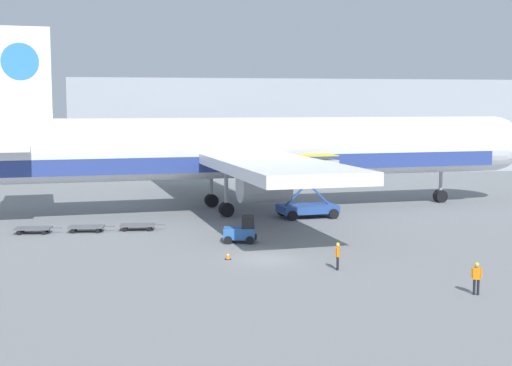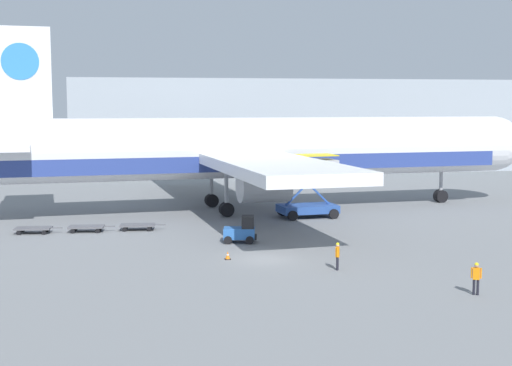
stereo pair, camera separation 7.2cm
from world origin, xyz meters
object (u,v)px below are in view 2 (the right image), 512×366
object	(u,v)px
baggage_tug_foreground	(242,231)
baggage_dolly_third	(138,225)
ground_crew_far	(476,276)
airplane_main	(252,150)
baggage_dolly_second	(87,227)
ground_crew_near	(338,254)
scissor_lift_loader	(308,194)
traffic_cone_near	(228,255)
baggage_dolly_lead	(33,229)

from	to	relation	value
baggage_tug_foreground	baggage_dolly_third	bearing A→B (deg)	149.60
ground_crew_far	airplane_main	bearing A→B (deg)	-52.29
baggage_dolly_second	ground_crew_near	world-z (taller)	ground_crew_near
baggage_dolly_third	airplane_main	bearing A→B (deg)	45.87
airplane_main	ground_crew_near	world-z (taller)	airplane_main
scissor_lift_loader	baggage_dolly_second	xyz separation A→B (m)	(-19.37, -4.32, -1.77)
ground_crew_near	scissor_lift_loader	bearing A→B (deg)	-165.74
baggage_dolly_third	traffic_cone_near	distance (m)	13.56
ground_crew_far	traffic_cone_near	bearing A→B (deg)	-16.61
baggage_dolly_third	ground_crew_near	size ratio (longest dim) A/B	2.17
baggage_dolly_lead	traffic_cone_near	distance (m)	18.55
airplane_main	scissor_lift_loader	xyz separation A→B (m)	(4.23, -5.21, -3.68)
baggage_dolly_lead	baggage_dolly_second	bearing A→B (deg)	5.65
baggage_dolly_third	ground_crew_far	world-z (taller)	ground_crew_far
baggage_dolly_second	baggage_dolly_lead	bearing A→B (deg)	-174.35
baggage_dolly_second	scissor_lift_loader	bearing A→B (deg)	18.09
airplane_main	ground_crew_far	size ratio (longest dim) A/B	32.44
baggage_dolly_third	baggage_dolly_second	bearing A→B (deg)	-172.76
scissor_lift_loader	baggage_dolly_lead	world-z (taller)	scissor_lift_loader
scissor_lift_loader	traffic_cone_near	size ratio (longest dim) A/B	10.56
baggage_tug_foreground	ground_crew_near	xyz separation A→B (m)	(4.55, -9.81, 0.14)
baggage_tug_foreground	baggage_dolly_third	distance (m)	10.08
baggage_tug_foreground	traffic_cone_near	distance (m)	5.95
scissor_lift_loader	baggage_dolly_second	distance (m)	19.93
scissor_lift_loader	baggage_dolly_lead	bearing A→B (deg)	-175.81
baggage_dolly_lead	ground_crew_near	distance (m)	26.09
baggage_dolly_third	ground_crew_near	world-z (taller)	ground_crew_near
scissor_lift_loader	ground_crew_far	size ratio (longest dim) A/B	3.20
scissor_lift_loader	baggage_dolly_lead	distance (m)	23.98
baggage_dolly_third	traffic_cone_near	world-z (taller)	traffic_cone_near
scissor_lift_loader	traffic_cone_near	distance (m)	19.06
airplane_main	baggage_dolly_second	world-z (taller)	airplane_main
airplane_main	traffic_cone_near	size ratio (longest dim) A/B	107.19
baggage_tug_foreground	baggage_dolly_second	world-z (taller)	baggage_tug_foreground
airplane_main	traffic_cone_near	bearing A→B (deg)	-109.82
scissor_lift_loader	ground_crew_far	distance (m)	27.64
scissor_lift_loader	baggage_dolly_lead	size ratio (longest dim) A/B	1.52
airplane_main	scissor_lift_loader	size ratio (longest dim) A/B	10.15
baggage_dolly_third	scissor_lift_loader	bearing A→B (deg)	20.85
baggage_tug_foreground	ground_crew_far	bearing A→B (deg)	-47.91
airplane_main	ground_crew_far	distance (m)	33.75
airplane_main	ground_crew_near	xyz separation A→B (m)	(1.10, -25.81, -4.82)
baggage_dolly_lead	baggage_dolly_third	world-z (taller)	same
airplane_main	baggage_dolly_lead	size ratio (longest dim) A/B	15.43
baggage_tug_foreground	ground_crew_far	size ratio (longest dim) A/B	1.49
airplane_main	baggage_dolly_third	distance (m)	15.51
ground_crew_far	baggage_dolly_third	bearing A→B (deg)	-26.55
airplane_main	baggage_dolly_second	size ratio (longest dim) A/B	15.43
baggage_dolly_lead	baggage_dolly_third	xyz separation A→B (m)	(8.21, 0.13, 0.00)
scissor_lift_loader	baggage_dolly_third	size ratio (longest dim) A/B	1.52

